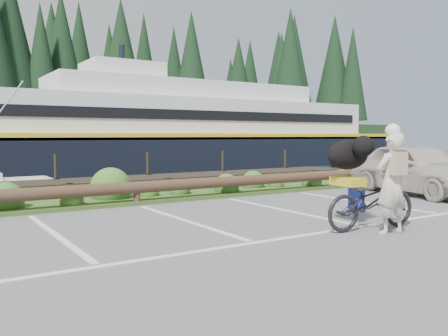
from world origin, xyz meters
The scene contains 7 objects.
ground centered at (0.00, 0.00, 0.00)m, with size 72.00×72.00×0.00m, color #58585A.
vegetation_strip centered at (0.00, 5.30, 0.05)m, with size 34.00×1.60×0.10m, color #3D5B21.
log_rail centered at (0.00, 4.60, 0.00)m, with size 32.00×0.30×0.60m, color #443021, non-canonical shape.
bicycle centered at (2.52, -0.66, 0.54)m, with size 0.72×2.06×1.08m, color black.
cyclist centered at (2.48, -1.14, 0.91)m, with size 0.67×0.44×1.82m, color beige.
dog centered at (2.59, 0.00, 1.38)m, with size 1.03×0.50×0.59m, color black.
parked_car centered at (7.89, 2.16, 0.77)m, with size 1.83×4.54×1.55m, color #BEB4A7.
Camera 1 is at (-4.57, -6.58, 1.77)m, focal length 38.00 mm.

